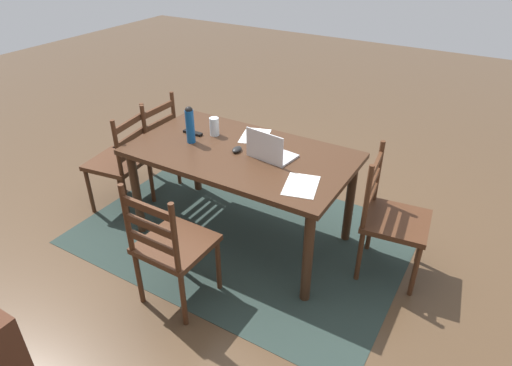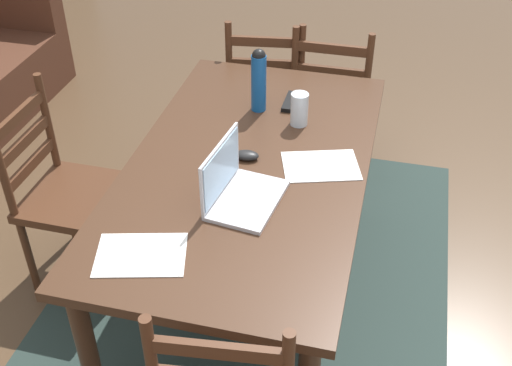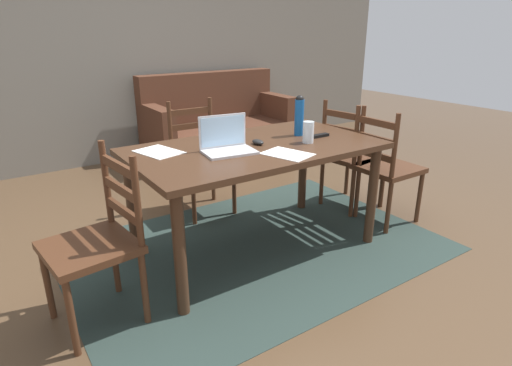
{
  "view_description": "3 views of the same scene",
  "coord_description": "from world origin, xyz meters",
  "px_view_note": "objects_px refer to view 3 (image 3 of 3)",
  "views": [
    {
      "loc": [
        -1.61,
        2.48,
        2.28
      ],
      "look_at": [
        -0.1,
        -0.05,
        0.51
      ],
      "focal_mm": 31.02,
      "sensor_mm": 36.0,
      "label": 1
    },
    {
      "loc": [
        -2.01,
        -0.53,
        2.24
      ],
      "look_at": [
        0.03,
        -0.02,
        0.66
      ],
      "focal_mm": 44.85,
      "sensor_mm": 36.0,
      "label": 2
    },
    {
      "loc": [
        -1.54,
        -2.28,
        1.53
      ],
      "look_at": [
        0.02,
        0.03,
        0.49
      ],
      "focal_mm": 29.71,
      "sensor_mm": 36.0,
      "label": 3
    }
  ],
  "objects_px": {
    "chair_left_near": "(97,243)",
    "couch": "(217,126)",
    "laptop": "(226,143)",
    "tv_remote": "(319,136)",
    "chair_right_near": "(385,168)",
    "computer_mouse": "(258,142)",
    "water_bottle": "(299,115)",
    "chair_far_head": "(201,160)",
    "drinking_glass": "(308,132)",
    "chair_right_far": "(351,157)",
    "dining_table": "(256,159)"
  },
  "relations": [
    {
      "from": "chair_far_head",
      "to": "laptop",
      "type": "relative_size",
      "value": 2.74
    },
    {
      "from": "dining_table",
      "to": "chair_right_far",
      "type": "xyz_separation_m",
      "value": [
        1.13,
        0.18,
        -0.22
      ]
    },
    {
      "from": "laptop",
      "to": "computer_mouse",
      "type": "distance_m",
      "value": 0.27
    },
    {
      "from": "chair_right_far",
      "to": "computer_mouse",
      "type": "distance_m",
      "value": 1.16
    },
    {
      "from": "chair_left_near",
      "to": "water_bottle",
      "type": "xyz_separation_m",
      "value": [
        1.55,
        0.24,
        0.47
      ]
    },
    {
      "from": "chair_left_near",
      "to": "tv_remote",
      "type": "distance_m",
      "value": 1.67
    },
    {
      "from": "water_bottle",
      "to": "drinking_glass",
      "type": "height_order",
      "value": "water_bottle"
    },
    {
      "from": "chair_right_near",
      "to": "laptop",
      "type": "bearing_deg",
      "value": 172.7
    },
    {
      "from": "couch",
      "to": "laptop",
      "type": "xyz_separation_m",
      "value": [
        -1.21,
        -2.31,
        0.48
      ]
    },
    {
      "from": "water_bottle",
      "to": "computer_mouse",
      "type": "height_order",
      "value": "water_bottle"
    },
    {
      "from": "chair_far_head",
      "to": "computer_mouse",
      "type": "relative_size",
      "value": 9.5
    },
    {
      "from": "chair_right_far",
      "to": "laptop",
      "type": "relative_size",
      "value": 2.74
    },
    {
      "from": "laptop",
      "to": "tv_remote",
      "type": "bearing_deg",
      "value": -4.01
    },
    {
      "from": "chair_left_near",
      "to": "chair_right_near",
      "type": "height_order",
      "value": "same"
    },
    {
      "from": "couch",
      "to": "computer_mouse",
      "type": "bearing_deg",
      "value": -112.48
    },
    {
      "from": "dining_table",
      "to": "chair_left_near",
      "type": "relative_size",
      "value": 1.77
    },
    {
      "from": "chair_right_far",
      "to": "laptop",
      "type": "distance_m",
      "value": 1.43
    },
    {
      "from": "chair_left_near",
      "to": "chair_right_far",
      "type": "relative_size",
      "value": 1.0
    },
    {
      "from": "laptop",
      "to": "tv_remote",
      "type": "distance_m",
      "value": 0.74
    },
    {
      "from": "water_bottle",
      "to": "drinking_glass",
      "type": "relative_size",
      "value": 1.99
    },
    {
      "from": "couch",
      "to": "water_bottle",
      "type": "bearing_deg",
      "value": -103.85
    },
    {
      "from": "chair_left_near",
      "to": "laptop",
      "type": "bearing_deg",
      "value": 10.76
    },
    {
      "from": "chair_left_near",
      "to": "computer_mouse",
      "type": "xyz_separation_m",
      "value": [
        1.15,
        0.2,
        0.33
      ]
    },
    {
      "from": "computer_mouse",
      "to": "tv_remote",
      "type": "relative_size",
      "value": 0.59
    },
    {
      "from": "chair_right_far",
      "to": "computer_mouse",
      "type": "relative_size",
      "value": 9.5
    },
    {
      "from": "water_bottle",
      "to": "tv_remote",
      "type": "distance_m",
      "value": 0.21
    },
    {
      "from": "laptop",
      "to": "water_bottle",
      "type": "distance_m",
      "value": 0.67
    },
    {
      "from": "chair_right_near",
      "to": "drinking_glass",
      "type": "bearing_deg",
      "value": 176.46
    },
    {
      "from": "chair_left_near",
      "to": "water_bottle",
      "type": "height_order",
      "value": "water_bottle"
    },
    {
      "from": "chair_right_near",
      "to": "chair_right_far",
      "type": "distance_m",
      "value": 0.37
    },
    {
      "from": "chair_left_near",
      "to": "chair_right_near",
      "type": "bearing_deg",
      "value": -0.12
    },
    {
      "from": "couch",
      "to": "drinking_glass",
      "type": "height_order",
      "value": "couch"
    },
    {
      "from": "chair_right_near",
      "to": "drinking_glass",
      "type": "distance_m",
      "value": 0.88
    },
    {
      "from": "chair_right_near",
      "to": "couch",
      "type": "bearing_deg",
      "value": 93.56
    },
    {
      "from": "chair_right_near",
      "to": "laptop",
      "type": "relative_size",
      "value": 2.74
    },
    {
      "from": "tv_remote",
      "to": "water_bottle",
      "type": "bearing_deg",
      "value": 33.76
    },
    {
      "from": "drinking_glass",
      "to": "tv_remote",
      "type": "bearing_deg",
      "value": 24.25
    },
    {
      "from": "dining_table",
      "to": "laptop",
      "type": "bearing_deg",
      "value": -176.67
    },
    {
      "from": "chair_left_near",
      "to": "couch",
      "type": "height_order",
      "value": "couch"
    },
    {
      "from": "computer_mouse",
      "to": "laptop",
      "type": "bearing_deg",
      "value": -177.88
    },
    {
      "from": "tv_remote",
      "to": "drinking_glass",
      "type": "bearing_deg",
      "value": 114.43
    },
    {
      "from": "chair_right_near",
      "to": "computer_mouse",
      "type": "xyz_separation_m",
      "value": [
        -1.1,
        0.2,
        0.33
      ]
    },
    {
      "from": "chair_far_head",
      "to": "drinking_glass",
      "type": "bearing_deg",
      "value": -70.98
    },
    {
      "from": "laptop",
      "to": "tv_remote",
      "type": "height_order",
      "value": "laptop"
    },
    {
      "from": "water_bottle",
      "to": "tv_remote",
      "type": "height_order",
      "value": "water_bottle"
    },
    {
      "from": "chair_left_near",
      "to": "chair_right_far",
      "type": "bearing_deg",
      "value": 9.2
    },
    {
      "from": "couch",
      "to": "drinking_glass",
      "type": "xyz_separation_m",
      "value": [
        -0.63,
        -2.44,
        0.49
      ]
    },
    {
      "from": "dining_table",
      "to": "couch",
      "type": "height_order",
      "value": "couch"
    },
    {
      "from": "drinking_glass",
      "to": "computer_mouse",
      "type": "height_order",
      "value": "drinking_glass"
    },
    {
      "from": "chair_left_near",
      "to": "drinking_glass",
      "type": "height_order",
      "value": "chair_left_near"
    }
  ]
}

